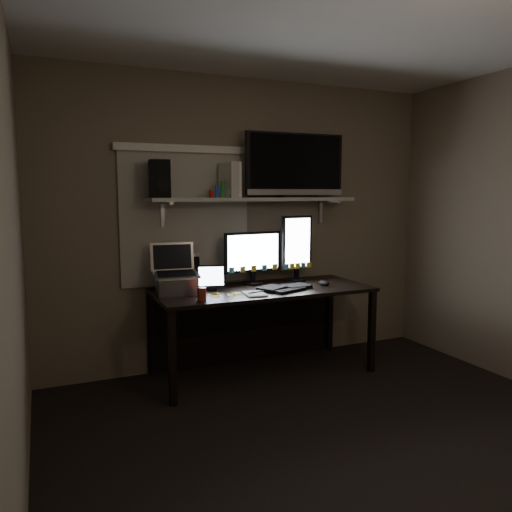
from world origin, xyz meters
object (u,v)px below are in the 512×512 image
keyboard (284,287)px  cup (202,294)px  mouse (324,283)px  tv (295,166)px  speaker (160,179)px  desk (257,306)px  monitor_portrait (297,248)px  tablet (210,278)px  laptop (176,270)px  monitor_landscape (253,258)px  game_console (230,180)px

keyboard → cup: (-0.75, -0.15, 0.04)m
mouse → keyboard: bearing=171.3°
tv → speaker: tv is taller
keyboard → speaker: bearing=143.3°
desk → monitor_portrait: (0.42, 0.08, 0.48)m
tablet → laptop: size_ratio=0.62×
desk → mouse: bearing=-22.3°
keyboard → monitor_portrait: bearing=28.4°
desk → monitor_landscape: monitor_landscape is taller
cup → mouse: bearing=7.7°
tv → speaker: 1.20m
cup → tablet: bearing=62.1°
tablet → cup: 0.39m
keyboard → laptop: bearing=150.3°
cup → game_console: bearing=48.4°
monitor_landscape → game_console: game_console is taller
laptop → cup: 0.36m
game_console → speaker: speaker is taller
monitor_landscape → tv: size_ratio=0.58×
keyboard → game_console: game_console is taller
tablet → game_console: (0.21, 0.10, 0.79)m
game_console → desk: bearing=-29.5°
desk → laptop: bearing=-175.5°
tablet → laptop: laptop is taller
tablet → laptop: 0.30m
cup → monitor_portrait: bearing=23.5°
laptop → speaker: speaker is taller
keyboard → desk: bearing=104.8°
monitor_landscape → cup: 0.77m
mouse → laptop: size_ratio=0.30×
mouse → laptop: 1.27m
tablet → tv: size_ratio=0.26×
laptop → desk: bearing=10.1°
monitor_portrait → speaker: bearing=175.1°
desk → game_console: size_ratio=6.23×
monitor_portrait → desk: bearing=-174.4°
desk → mouse: 0.61m
cup → desk: bearing=31.4°
monitor_portrait → speaker: (-1.22, 0.01, 0.60)m
monitor_portrait → keyboard: monitor_portrait is taller
mouse → desk: bearing=148.6°
monitor_portrait → cup: bearing=-161.1°
mouse → cup: bearing=178.5°
monitor_portrait → cup: size_ratio=6.11×
monitor_portrait → cup: (-1.03, -0.45, -0.25)m
keyboard → monitor_landscape: bearing=98.1°
mouse → tv: size_ratio=0.13×
keyboard → tablet: (-0.58, 0.19, 0.09)m
laptop → tv: (1.11, 0.13, 0.83)m
monitor_landscape → speaker: 1.03m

